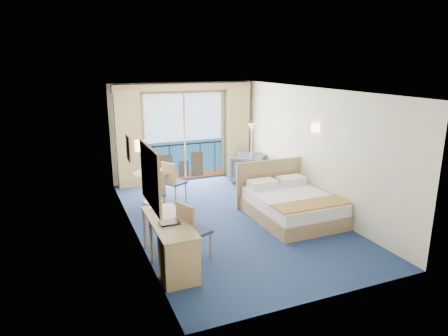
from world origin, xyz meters
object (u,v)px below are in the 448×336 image
(nightstand, at_px, (278,183))
(desk, at_px, (177,252))
(armchair, at_px, (248,168))
(round_table, at_px, (152,180))
(table_chair_b, at_px, (156,189))
(desk_chair, at_px, (191,228))
(bed, at_px, (291,205))
(floor_lamp, at_px, (251,138))
(table_chair_a, at_px, (172,180))

(nightstand, height_order, desk, desk)
(armchair, distance_m, round_table, 2.89)
(nightstand, distance_m, table_chair_b, 3.11)
(desk_chair, height_order, round_table, desk_chair)
(bed, relative_size, desk_chair, 1.97)
(nightstand, bearing_deg, floor_lamp, 95.96)
(nightstand, bearing_deg, round_table, 169.56)
(desk_chair, distance_m, table_chair_b, 2.50)
(desk, height_order, round_table, desk)
(nightstand, bearing_deg, desk_chair, -141.32)
(nightstand, height_order, table_chair_a, table_chair_a)
(floor_lamp, relative_size, round_table, 1.95)
(bed, bearing_deg, nightstand, 69.42)
(desk, bearing_deg, armchair, 52.15)
(armchair, bearing_deg, round_table, -35.61)
(floor_lamp, xyz_separation_m, desk_chair, (-2.96, -3.77, -0.64))
(table_chair_a, bearing_deg, desk, 136.27)
(bed, bearing_deg, round_table, 140.33)
(armchair, relative_size, table_chair_b, 0.98)
(floor_lamp, relative_size, desk_chair, 1.57)
(armchair, bearing_deg, table_chair_a, -29.00)
(bed, bearing_deg, table_chair_b, 148.90)
(bed, distance_m, floor_lamp, 2.98)
(table_chair_a, xyz_separation_m, table_chair_b, (-0.46, -0.35, -0.06))
(round_table, distance_m, table_chair_b, 0.55)
(floor_lamp, bearing_deg, bed, -98.76)
(armchair, height_order, round_table, armchair)
(desk, bearing_deg, table_chair_a, 75.68)
(armchair, distance_m, desk, 5.24)
(desk, bearing_deg, round_table, 83.39)
(nightstand, height_order, floor_lamp, floor_lamp)
(bed, bearing_deg, desk, -153.96)
(round_table, bearing_deg, floor_lamp, 13.92)
(desk, bearing_deg, bed, 26.04)
(armchair, distance_m, table_chair_a, 2.52)
(armchair, relative_size, round_table, 1.06)
(desk_chair, height_order, table_chair_b, desk_chair)
(table_chair_a, bearing_deg, floor_lamp, -99.08)
(table_chair_b, bearing_deg, bed, -22.12)
(bed, height_order, desk_chair, bed)
(round_table, relative_size, table_chair_a, 0.83)
(desk, xyz_separation_m, table_chair_a, (0.84, 3.30, 0.14))
(bed, relative_size, desk, 1.23)
(round_table, xyz_separation_m, table_chair_b, (-0.03, -0.55, -0.06))
(round_table, relative_size, table_chair_b, 0.93)
(desk_chair, bearing_deg, table_chair_b, -20.48)
(desk, relative_size, table_chair_a, 1.65)
(bed, relative_size, round_table, 2.46)
(armchair, xyz_separation_m, table_chair_a, (-2.37, -0.84, 0.16))
(armchair, bearing_deg, floor_lamp, 166.54)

